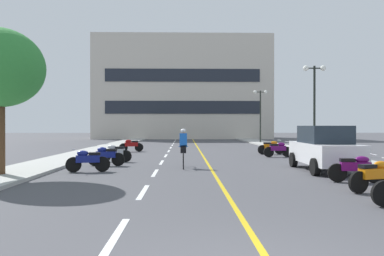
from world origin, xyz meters
The scene contains 29 objects.
ground_plane centered at (0.00, 21.00, 0.00)m, with size 140.00×140.00×0.00m, color #47474C.
curb_left centered at (-7.20, 24.00, 0.06)m, with size 2.40×72.00×0.12m, color #A8A8A3.
curb_right centered at (7.20, 24.00, 0.06)m, with size 2.40×72.00×0.12m, color #A8A8A3.
lane_dash_0 centered at (-2.00, 2.00, 0.00)m, with size 0.14×2.20×0.01m, color silver.
lane_dash_1 centered at (-2.00, 6.00, 0.00)m, with size 0.14×2.20×0.01m, color silver.
lane_dash_2 centered at (-2.00, 10.00, 0.00)m, with size 0.14×2.20×0.01m, color silver.
lane_dash_3 centered at (-2.00, 14.00, 0.00)m, with size 0.14×2.20×0.01m, color silver.
lane_dash_4 centered at (-2.00, 18.00, 0.00)m, with size 0.14×2.20×0.01m, color silver.
lane_dash_5 centered at (-2.00, 22.00, 0.00)m, with size 0.14×2.20×0.01m, color silver.
lane_dash_6 centered at (-2.00, 26.00, 0.00)m, with size 0.14×2.20×0.01m, color silver.
lane_dash_7 centered at (-2.00, 30.00, 0.00)m, with size 0.14×2.20×0.01m, color silver.
lane_dash_8 centered at (-2.00, 34.00, 0.00)m, with size 0.14×2.20×0.01m, color silver.
lane_dash_9 centered at (-2.00, 38.00, 0.00)m, with size 0.14×2.20×0.01m, color silver.
lane_dash_10 centered at (-2.00, 42.00, 0.00)m, with size 0.14×2.20×0.01m, color silver.
lane_dash_11 centered at (-2.00, 46.00, 0.00)m, with size 0.14×2.20×0.01m, color silver.
centre_line_yellow centered at (0.25, 24.00, 0.00)m, with size 0.12×66.00×0.01m, color gold.
office_building centered at (-1.10, 49.73, 7.23)m, with size 24.91×9.58×14.46m.
street_lamp_mid centered at (7.35, 18.75, 4.12)m, with size 1.46×0.36×5.52m.
street_lamp_far centered at (7.07, 33.62, 4.05)m, with size 1.46×0.36×5.41m.
parked_car_near centered at (4.76, 10.49, 0.92)m, with size 1.98×4.23×1.82m.
motorcycle_2 centered at (4.34, 5.81, 0.47)m, with size 1.66×0.74×0.92m.
motorcycle_3 centered at (4.60, 7.48, 0.47)m, with size 1.69×0.60×0.92m.
motorcycle_4 centered at (-4.66, 10.32, 0.47)m, with size 1.70×0.60×0.92m.
motorcycle_5 centered at (-4.42, 12.50, 0.47)m, with size 1.70×0.60×0.92m.
motorcycle_6 centered at (-4.35, 14.34, 0.47)m, with size 1.67×0.68×0.92m.
motorcycle_7 centered at (4.58, 16.95, 0.47)m, with size 1.70×0.60×0.92m.
motorcycle_8 centered at (4.66, 18.96, 0.47)m, with size 1.70×0.60×0.92m.
motorcycle_9 centered at (-4.62, 21.49, 0.47)m, with size 1.65×0.76×0.92m.
cyclist_rider centered at (-0.92, 11.72, 0.89)m, with size 0.42×1.77×1.71m.
Camera 1 is at (-0.87, -3.93, 1.81)m, focal length 33.84 mm.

